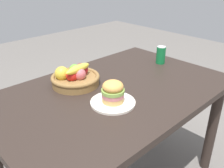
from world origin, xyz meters
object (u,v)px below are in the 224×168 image
at_px(plate, 113,102).
at_px(soda_can, 161,55).
at_px(fruit_basket, 75,77).
at_px(sandwich, 113,91).

bearing_deg(plate, soda_can, 15.35).
relative_size(soda_can, fruit_basket, 0.43).
distance_m(plate, sandwich, 0.06).
xyz_separation_m(plate, fruit_basket, (-0.01, 0.32, 0.04)).
height_order(plate, soda_can, soda_can).
bearing_deg(soda_can, sandwich, -164.65).
distance_m(plate, soda_can, 0.69).
xyz_separation_m(sandwich, soda_can, (0.66, 0.18, -0.01)).
relative_size(sandwich, soda_can, 0.95).
relative_size(plate, sandwich, 1.97).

